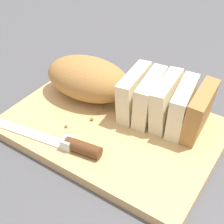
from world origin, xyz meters
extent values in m
plane|color=#4C4C51|center=(0.00, 0.00, 0.00)|extent=(3.00, 3.00, 0.00)
cube|color=tan|center=(0.00, 0.00, 0.01)|extent=(0.42, 0.29, 0.02)
ellipsoid|color=#A8753D|center=(-0.10, 0.05, 0.06)|extent=(0.20, 0.14, 0.09)
cube|color=beige|center=(0.01, 0.06, 0.06)|extent=(0.04, 0.12, 0.09)
cube|color=beige|center=(0.05, 0.07, 0.06)|extent=(0.05, 0.12, 0.09)
cube|color=beige|center=(0.08, 0.07, 0.06)|extent=(0.05, 0.12, 0.09)
cube|color=beige|center=(0.11, 0.07, 0.06)|extent=(0.05, 0.12, 0.09)
cube|color=#A8753D|center=(0.15, 0.08, 0.06)|extent=(0.04, 0.12, 0.09)
cube|color=silver|center=(-0.12, -0.11, 0.02)|extent=(0.18, 0.05, 0.00)
cylinder|color=#593319|center=(0.00, -0.10, 0.03)|extent=(0.07, 0.03, 0.02)
cube|color=silver|center=(-0.03, -0.10, 0.03)|extent=(0.02, 0.03, 0.02)
sphere|color=#996633|center=(-0.07, -0.06, 0.02)|extent=(0.01, 0.01, 0.01)
sphere|color=#996633|center=(-0.04, -0.01, 0.02)|extent=(0.01, 0.01, 0.01)
sphere|color=#996633|center=(-0.04, 0.03, 0.02)|extent=(0.00, 0.00, 0.00)
sphere|color=#996633|center=(-0.04, 0.01, 0.02)|extent=(0.01, 0.01, 0.01)
camera|label=1|loc=(0.27, -0.41, 0.44)|focal=51.77mm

